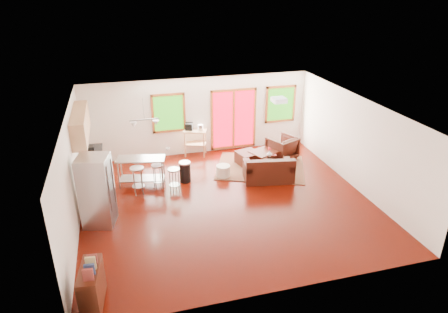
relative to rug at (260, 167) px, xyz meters
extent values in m
cube|color=#340600|center=(-1.59, -1.75, -0.02)|extent=(7.50, 7.00, 0.02)
cube|color=white|center=(-1.59, -1.75, 2.60)|extent=(7.50, 7.00, 0.02)
cube|color=white|center=(-1.59, 1.76, 1.29)|extent=(7.50, 0.02, 2.60)
cube|color=white|center=(-5.35, -1.75, 1.29)|extent=(0.02, 7.00, 2.60)
cube|color=white|center=(2.17, -1.75, 1.29)|extent=(0.02, 7.00, 2.60)
cube|color=white|center=(-1.59, -5.26, 1.29)|extent=(7.50, 0.02, 2.60)
cube|color=#205F10|center=(-2.59, 1.71, 1.49)|extent=(0.94, 0.02, 1.14)
cube|color=#93451C|center=(-2.59, 1.71, 2.10)|extent=(1.10, 0.05, 0.08)
cube|color=#93451C|center=(-2.59, 1.71, 0.88)|extent=(1.10, 0.05, 0.08)
cube|color=#93451C|center=(-3.10, 1.71, 1.49)|extent=(0.08, 0.05, 1.30)
cube|color=#93451C|center=(-2.08, 1.71, 1.49)|extent=(0.08, 0.05, 1.30)
cube|color=red|center=(-0.39, 1.71, 1.09)|extent=(1.44, 0.02, 1.94)
cube|color=#93451C|center=(-0.39, 1.71, 2.10)|extent=(1.60, 0.05, 0.08)
cube|color=#93451C|center=(-0.39, 1.71, 0.08)|extent=(1.60, 0.05, 0.08)
cube|color=#93451C|center=(-1.15, 1.71, 1.09)|extent=(0.08, 0.05, 2.10)
cube|color=#93451C|center=(0.37, 1.71, 1.09)|extent=(0.08, 0.05, 2.10)
cube|color=#93451C|center=(-0.39, 1.71, 1.09)|extent=(0.08, 0.05, 1.94)
cube|color=#205F10|center=(1.31, 1.71, 1.49)|extent=(0.94, 0.02, 1.14)
cube|color=#93451C|center=(1.31, 1.71, 2.10)|extent=(1.10, 0.05, 0.08)
cube|color=#93451C|center=(1.31, 1.71, 0.88)|extent=(1.10, 0.05, 0.08)
cube|color=#93451C|center=(0.80, 1.71, 1.49)|extent=(0.08, 0.05, 1.30)
cube|color=#93451C|center=(1.82, 1.71, 1.49)|extent=(0.08, 0.05, 1.30)
cube|color=#4B5D36|center=(0.00, 0.00, 0.00)|extent=(3.28, 2.94, 0.03)
cube|color=black|center=(-0.06, -0.82, 0.19)|extent=(1.55, 1.04, 0.40)
cube|color=black|center=(-0.12, -1.12, 0.57)|extent=(1.44, 0.43, 0.36)
cube|color=black|center=(-0.67, -0.71, 0.46)|extent=(0.33, 0.83, 0.15)
cube|color=black|center=(0.55, -0.93, 0.46)|extent=(0.33, 0.83, 0.15)
cube|color=black|center=(-0.36, -0.72, 0.44)|extent=(0.67, 0.62, 0.11)
cube|color=black|center=(0.26, -0.83, 0.44)|extent=(0.67, 0.62, 0.11)
cube|color=#341209|center=(0.33, 0.30, 0.41)|extent=(1.28, 1.04, 0.04)
cube|color=#341209|center=(0.00, -0.10, 0.19)|extent=(0.09, 0.09, 0.40)
cube|color=#341209|center=(0.86, 0.26, 0.19)|extent=(0.09, 0.09, 0.40)
cube|color=#341209|center=(-0.19, 0.35, 0.19)|extent=(0.09, 0.09, 0.40)
cube|color=#341209|center=(0.67, 0.71, 0.19)|extent=(0.09, 0.09, 0.40)
imported|color=black|center=(0.92, 0.49, 0.41)|extent=(1.06, 1.04, 0.85)
cube|color=black|center=(-0.31, 0.35, 0.20)|extent=(0.78, 0.78, 0.43)
cylinder|color=silver|center=(-1.30, -0.29, 0.17)|extent=(0.54, 0.54, 0.37)
imported|color=silver|center=(0.25, -0.08, 0.47)|extent=(0.19, 0.20, 0.17)
sphere|color=red|center=(0.28, -0.06, 0.61)|extent=(0.07, 0.07, 0.07)
sphere|color=red|center=(0.23, -0.10, 0.63)|extent=(0.07, 0.07, 0.07)
sphere|color=red|center=(0.25, -0.04, 0.65)|extent=(0.07, 0.07, 0.07)
imported|color=maroon|center=(0.30, 0.03, 0.53)|extent=(0.21, 0.06, 0.28)
cube|color=tan|center=(-5.04, -0.05, 0.44)|extent=(0.60, 2.20, 0.90)
cube|color=black|center=(-5.04, -0.05, 0.91)|extent=(0.64, 2.24, 0.04)
cube|color=tan|center=(-5.16, -0.05, 1.94)|extent=(0.36, 2.20, 0.70)
cylinder|color=#B7BABC|center=(-5.04, -0.55, 1.02)|extent=(0.12, 0.12, 0.18)
cube|color=black|center=(-5.04, 0.35, 1.03)|extent=(0.22, 0.18, 0.20)
cube|color=#B7BABC|center=(-4.85, -1.91, 0.87)|extent=(0.84, 0.83, 1.76)
cube|color=gray|center=(-4.51, -1.99, 0.87)|extent=(0.17, 0.63, 1.72)
cylinder|color=gray|center=(-4.54, -2.20, 1.02)|extent=(0.03, 0.03, 1.18)
cylinder|color=gray|center=(-4.44, -1.78, 1.02)|extent=(0.03, 0.03, 1.18)
cube|color=#B7BABC|center=(-3.69, -0.20, 0.83)|extent=(1.44, 0.82, 0.04)
cube|color=gray|center=(-3.69, -0.20, 0.21)|extent=(1.33, 0.73, 0.03)
cylinder|color=gray|center=(-4.34, -0.27, 0.40)|extent=(0.04, 0.04, 0.82)
cylinder|color=gray|center=(-3.14, -0.54, 0.40)|extent=(0.04, 0.04, 0.82)
cylinder|color=gray|center=(-4.25, 0.13, 0.40)|extent=(0.04, 0.04, 0.82)
cylinder|color=gray|center=(-3.05, -0.13, 0.40)|extent=(0.04, 0.04, 0.82)
imported|color=white|center=(-2.90, -0.08, 0.99)|extent=(0.14, 0.13, 0.12)
cylinder|color=#B7BABC|center=(-3.84, -0.68, 0.77)|extent=(0.40, 0.40, 0.04)
cylinder|color=gray|center=(-3.74, -0.57, 0.37)|extent=(0.03, 0.03, 0.76)
cylinder|color=gray|center=(-3.94, -0.59, 0.37)|extent=(0.03, 0.03, 0.76)
cylinder|color=gray|center=(-3.93, -0.79, 0.37)|extent=(0.03, 0.03, 0.76)
cylinder|color=gray|center=(-3.73, -0.78, 0.37)|extent=(0.03, 0.03, 0.76)
cylinder|color=gray|center=(-3.84, -0.68, 0.23)|extent=(0.37, 0.37, 0.02)
cylinder|color=#B7BABC|center=(-3.27, -0.49, 0.70)|extent=(0.39, 0.39, 0.04)
cylinder|color=gray|center=(-3.19, -0.38, 0.33)|extent=(0.03, 0.03, 0.69)
cylinder|color=gray|center=(-3.37, -0.41, 0.33)|extent=(0.03, 0.03, 0.69)
cylinder|color=gray|center=(-3.35, -0.59, 0.33)|extent=(0.03, 0.03, 0.69)
cylinder|color=gray|center=(-3.16, -0.57, 0.33)|extent=(0.03, 0.03, 0.69)
cylinder|color=gray|center=(-3.27, -0.49, 0.21)|extent=(0.36, 0.36, 0.02)
cylinder|color=#B7BABC|center=(-2.86, -0.82, 0.67)|extent=(0.42, 0.42, 0.04)
cylinder|color=gray|center=(-2.80, -0.71, 0.32)|extent=(0.03, 0.03, 0.67)
cylinder|color=gray|center=(-2.97, -0.77, 0.32)|extent=(0.03, 0.03, 0.67)
cylinder|color=gray|center=(-2.91, -0.94, 0.32)|extent=(0.03, 0.03, 0.67)
cylinder|color=gray|center=(-2.74, -0.88, 0.32)|extent=(0.03, 0.03, 0.67)
cylinder|color=gray|center=(-2.86, -0.82, 0.20)|extent=(0.39, 0.39, 0.01)
cylinder|color=black|center=(-2.46, -0.29, 0.27)|extent=(0.33, 0.33, 0.58)
cylinder|color=#B7BABC|center=(-2.46, -0.29, 0.58)|extent=(0.34, 0.34, 0.05)
cube|color=tan|center=(-1.78, 1.53, 0.87)|extent=(0.86, 0.70, 0.04)
cube|color=tan|center=(-1.78, 1.53, 0.41)|extent=(0.81, 0.66, 0.03)
cube|color=tan|center=(-2.14, 1.46, 0.43)|extent=(0.05, 0.05, 0.89)
cube|color=tan|center=(-1.54, 1.25, 0.43)|extent=(0.05, 0.05, 0.89)
cube|color=tan|center=(-2.01, 1.82, 0.43)|extent=(0.05, 0.05, 0.89)
cube|color=tan|center=(-1.41, 1.60, 0.43)|extent=(0.05, 0.05, 0.89)
cube|color=black|center=(-1.96, 1.60, 1.00)|extent=(0.29, 0.28, 0.23)
cylinder|color=#B7BABC|center=(-1.60, 1.47, 0.98)|extent=(0.22, 0.22, 0.19)
cube|color=#341209|center=(-4.94, -4.65, 0.38)|extent=(0.45, 0.92, 0.79)
cube|color=maroon|center=(-4.93, -4.95, 0.89)|extent=(0.18, 0.07, 0.24)
cube|color=navy|center=(-4.91, -4.80, 0.88)|extent=(0.18, 0.07, 0.22)
cube|color=tan|center=(-4.89, -4.66, 0.90)|extent=(0.18, 0.07, 0.26)
cube|color=maroon|center=(-4.88, -4.51, 0.87)|extent=(0.18, 0.07, 0.20)
cube|color=white|center=(0.01, -1.15, 2.52)|extent=(0.35, 0.35, 0.12)
cylinder|color=gray|center=(-3.49, -0.25, 2.29)|extent=(0.02, 0.02, 0.60)
cube|color=gray|center=(-3.49, -0.25, 1.99)|extent=(0.80, 0.04, 0.03)
cone|color=#B7BABC|center=(-3.79, -0.25, 1.87)|extent=(0.18, 0.18, 0.14)
cone|color=#B7BABC|center=(-3.19, -0.25, 1.87)|extent=(0.18, 0.18, 0.14)
camera|label=1|loc=(-4.12, -10.70, 5.45)|focal=32.00mm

